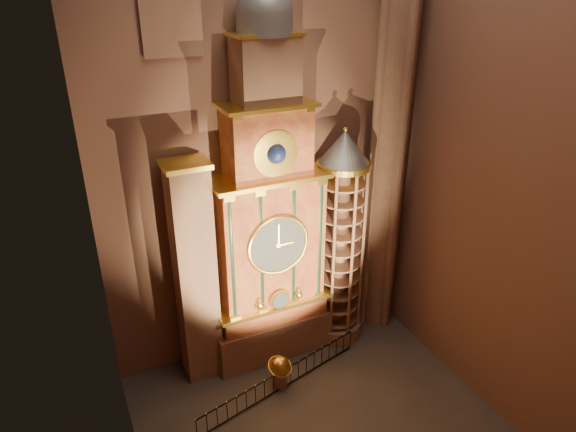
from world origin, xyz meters
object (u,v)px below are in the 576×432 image
stair_turret (340,242)px  iron_railing (282,380)px  astronomical_clock (269,227)px  celestial_globe (280,370)px  portrait_tower (195,275)px

stair_turret → iron_railing: (-4.15, -2.43, -4.72)m
astronomical_clock → iron_railing: (-0.65, -2.69, -6.13)m
astronomical_clock → stair_turret: size_ratio=1.55×
astronomical_clock → stair_turret: bearing=-4.3°
astronomical_clock → celestial_globe: astronomical_clock is taller
portrait_tower → stair_turret: 6.91m
stair_turret → iron_railing: size_ratio=1.30×
portrait_tower → stair_turret: bearing=-2.3°
stair_turret → iron_railing: bearing=-149.6°
stair_turret → celestial_globe: (-4.14, -2.23, -4.32)m
portrait_tower → iron_railing: (2.75, -2.71, -4.60)m
astronomical_clock → portrait_tower: 3.73m
astronomical_clock → stair_turret: 3.78m
iron_railing → portrait_tower: bearing=135.5°
portrait_tower → celestial_globe: bearing=-42.3°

